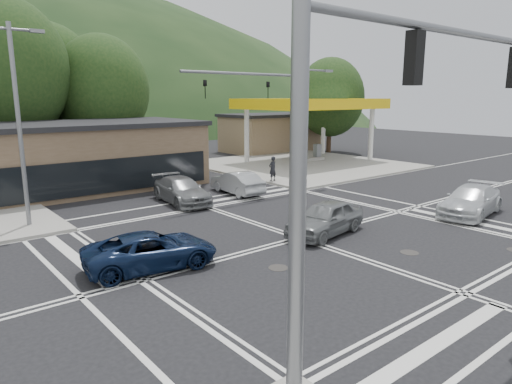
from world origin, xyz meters
TOP-DOWN VIEW (x-y plane):
  - ground at (0.00, 0.00)m, footprint 120.00×120.00m
  - sidewalk_ne at (15.00, 15.00)m, footprint 16.00×16.00m
  - gas_station_canopy at (16.99, 15.99)m, footprint 12.32×8.34m
  - convenience_store at (20.00, 25.00)m, footprint 10.00×6.00m
  - commercial_row at (-8.00, 17.00)m, footprint 24.00×8.00m
  - tree_n_b at (-6.00, 24.00)m, footprint 9.00×9.00m
  - tree_n_c at (1.00, 24.00)m, footprint 7.60×7.60m
  - tree_n_e at (-2.00, 28.00)m, footprint 8.40×8.40m
  - tree_ne at (24.00, 20.00)m, footprint 7.20×7.20m
  - streetlight_nw at (-8.44, 9.00)m, footprint 2.50×0.25m
  - signal_mast_ne at (6.95, 8.20)m, footprint 11.65×0.30m
  - signal_mast_sw at (-6.39, -8.20)m, footprint 9.14×0.28m
  - car_blue_west at (-6.45, 0.80)m, footprint 4.90×2.86m
  - car_grey_center at (1.25, -0.30)m, footprint 4.54×2.45m
  - car_silver_east at (9.51, -2.66)m, footprint 5.33×2.85m
  - car_queue_a at (3.42, 9.00)m, footprint 1.83×4.36m
  - car_queue_b at (3.91, 19.48)m, footprint 1.93×4.34m
  - car_northbound at (-0.50, 9.00)m, footprint 2.55×5.13m
  - pedestrian at (7.50, 10.33)m, footprint 0.66×0.47m

SIDE VIEW (x-z plane):
  - ground at x=0.00m, z-range 0.00..0.00m
  - sidewalk_ne at x=15.00m, z-range 0.00..0.15m
  - car_blue_west at x=-6.45m, z-range 0.00..1.28m
  - car_queue_a at x=3.42m, z-range 0.00..1.40m
  - car_northbound at x=-0.50m, z-range 0.00..1.43m
  - car_queue_b at x=3.91m, z-range 0.00..1.45m
  - car_grey_center at x=1.25m, z-range 0.00..1.47m
  - car_silver_east at x=9.51m, z-range 0.00..1.47m
  - pedestrian at x=7.50m, z-range 0.15..1.86m
  - convenience_store at x=20.00m, z-range 0.00..3.80m
  - commercial_row at x=-8.00m, z-range 0.00..4.00m
  - gas_station_canopy at x=16.99m, z-range 2.17..7.92m
  - streetlight_nw at x=-8.44m, z-range 0.55..9.55m
  - signal_mast_ne at x=6.95m, z-range 1.07..9.07m
  - signal_mast_sw at x=-6.39m, z-range 1.12..9.12m
  - tree_ne at x=24.00m, z-range 0.85..10.84m
  - tree_n_c at x=1.00m, z-range 1.06..11.93m
  - tree_n_e at x=-2.00m, z-range 1.15..13.13m
  - tree_n_b at x=-6.00m, z-range 1.30..14.28m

